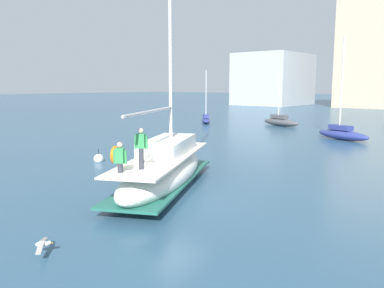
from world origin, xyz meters
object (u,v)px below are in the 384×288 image
Objects in this scene: seagull at (43,244)px; moored_catamaran at (206,119)px; moored_sloop_near at (342,133)px; mooring_buoy at (99,159)px; main_sailboat at (164,168)px; moored_sloop_far at (281,121)px.

moored_catamaran is at bearing 120.97° from seagull.
moored_sloop_near is 21.12m from mooring_buoy.
moored_sloop_far is (-8.87, 28.74, -0.37)m from main_sailboat.
seagull is at bearing -72.02° from main_sailboat.
moored_catamaran is at bearing 124.15° from main_sailboat.
mooring_buoy is at bearing -112.48° from moored_sloop_near.
moored_catamaran is at bearing 113.04° from mooring_buoy.
main_sailboat is at bearing -55.85° from moored_catamaran.
seagull is (11.27, -36.11, -0.24)m from moored_sloop_far.
seagull is (2.39, -7.37, -0.61)m from main_sailboat.
main_sailboat is 2.23× the size of moored_sloop_far.
moored_sloop_near is 18.83m from moored_catamaran.
moored_catamaran is (-8.72, -2.81, -0.07)m from moored_sloop_far.
moored_sloop_near is at bearing 93.38° from seagull.
seagull is (1.70, -28.81, -0.28)m from moored_sloop_near.
seagull is at bearing -43.57° from mooring_buoy.
main_sailboat reaches higher than moored_sloop_far.
moored_catamaran is 7.14× the size of mooring_buoy.
mooring_buoy is (10.21, -24.00, -0.30)m from moored_catamaran.
moored_sloop_far is 37.83m from seagull.
moored_sloop_near reaches higher than moored_sloop_far.
moored_sloop_near reaches higher than mooring_buoy.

